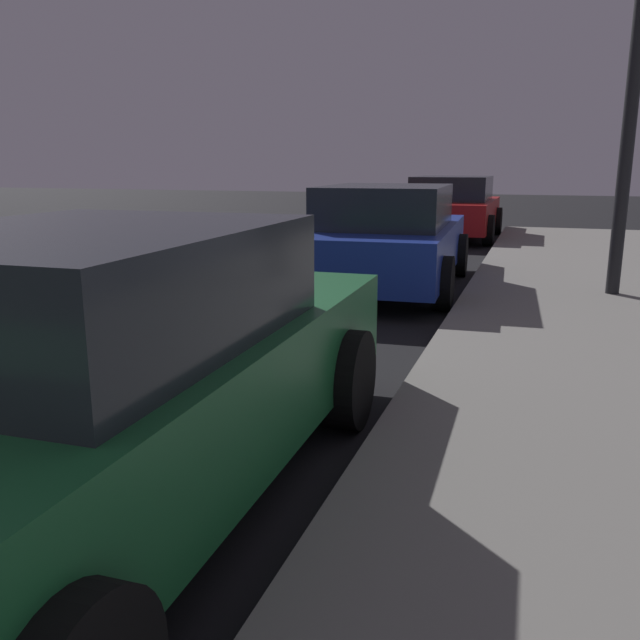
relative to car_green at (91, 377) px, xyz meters
The scene contains 3 objects.
car_green is the anchor object (origin of this frame).
car_blue 6.45m from the car_green, 89.98° to the left, with size 2.20×4.30×1.43m.
car_red 13.25m from the car_green, 90.00° to the left, with size 2.14×4.12×1.43m.
Camera 1 is at (4.89, 0.32, 1.72)m, focal length 37.19 mm.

